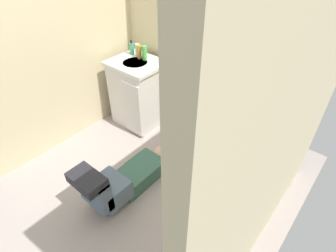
# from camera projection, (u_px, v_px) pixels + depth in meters

# --- Properties ---
(ground_plane) EXTENTS (2.73, 2.99, 0.04)m
(ground_plane) POSITION_uv_depth(u_px,v_px,m) (145.00, 177.00, 2.80)
(ground_plane) COLOR gray
(wall_back) EXTENTS (2.39, 0.08, 2.40)m
(wall_back) POSITION_uv_depth(u_px,v_px,m) (211.00, 33.00, 2.68)
(wall_back) COLOR #CABA91
(wall_back) RESTS_ON ground_plane
(wall_left) EXTENTS (0.08, 1.99, 2.40)m
(wall_left) POSITION_uv_depth(u_px,v_px,m) (53.00, 35.00, 2.63)
(wall_left) COLOR #CABA91
(wall_left) RESTS_ON ground_plane
(wall_right) EXTENTS (0.08, 1.99, 2.40)m
(wall_right) POSITION_uv_depth(u_px,v_px,m) (289.00, 130.00, 1.46)
(wall_right) COLOR #CABA91
(wall_right) RESTS_ON ground_plane
(toilet) EXTENTS (0.36, 0.46, 0.75)m
(toilet) POSITION_uv_depth(u_px,v_px,m) (249.00, 145.00, 2.61)
(toilet) COLOR silver
(toilet) RESTS_ON ground_plane
(vanity_cabinet) EXTENTS (0.60, 0.53, 0.82)m
(vanity_cabinet) POSITION_uv_depth(u_px,v_px,m) (139.00, 93.00, 3.29)
(vanity_cabinet) COLOR silver
(vanity_cabinet) RESTS_ON ground_plane
(faucet) EXTENTS (0.02, 0.02, 0.10)m
(faucet) POSITION_uv_depth(u_px,v_px,m) (145.00, 54.00, 3.10)
(faucet) COLOR silver
(faucet) RESTS_ON vanity_cabinet
(person_plumber) EXTENTS (0.39, 1.06, 0.52)m
(person_plumber) POSITION_uv_depth(u_px,v_px,m) (124.00, 178.00, 2.53)
(person_plumber) COLOR #33594C
(person_plumber) RESTS_ON ground_plane
(tissue_box) EXTENTS (0.22, 0.11, 0.10)m
(tissue_box) POSITION_uv_depth(u_px,v_px,m) (258.00, 101.00, 2.43)
(tissue_box) COLOR silver
(tissue_box) RESTS_ON toilet
(toiletry_bag) EXTENTS (0.12, 0.09, 0.11)m
(toiletry_bag) POSITION_uv_depth(u_px,v_px,m) (275.00, 107.00, 2.35)
(toiletry_bag) COLOR #B22D3F
(toiletry_bag) RESTS_ON toilet
(soap_dispenser) EXTENTS (0.06, 0.06, 0.17)m
(soap_dispenser) POSITION_uv_depth(u_px,v_px,m) (132.00, 49.00, 3.17)
(soap_dispenser) COLOR #3F9164
(soap_dispenser) RESTS_ON vanity_cabinet
(bottle_clear) EXTENTS (0.05, 0.05, 0.15)m
(bottle_clear) POSITION_uv_depth(u_px,v_px,m) (137.00, 50.00, 3.11)
(bottle_clear) COLOR silver
(bottle_clear) RESTS_ON vanity_cabinet
(bottle_amber) EXTENTS (0.05, 0.05, 0.16)m
(bottle_amber) POSITION_uv_depth(u_px,v_px,m) (139.00, 52.00, 3.07)
(bottle_amber) COLOR #BF8928
(bottle_amber) RESTS_ON vanity_cabinet
(bottle_green) EXTENTS (0.06, 0.06, 0.16)m
(bottle_green) POSITION_uv_depth(u_px,v_px,m) (145.00, 53.00, 3.03)
(bottle_green) COLOR green
(bottle_green) RESTS_ON vanity_cabinet
(paper_towel_roll) EXTENTS (0.11, 0.11, 0.21)m
(paper_towel_roll) POSITION_uv_depth(u_px,v_px,m) (203.00, 168.00, 2.73)
(paper_towel_roll) COLOR white
(paper_towel_roll) RESTS_ON ground_plane
(toilet_paper_roll) EXTENTS (0.11, 0.11, 0.10)m
(toilet_paper_roll) POSITION_uv_depth(u_px,v_px,m) (228.00, 226.00, 2.28)
(toilet_paper_roll) COLOR white
(toilet_paper_roll) RESTS_ON ground_plane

